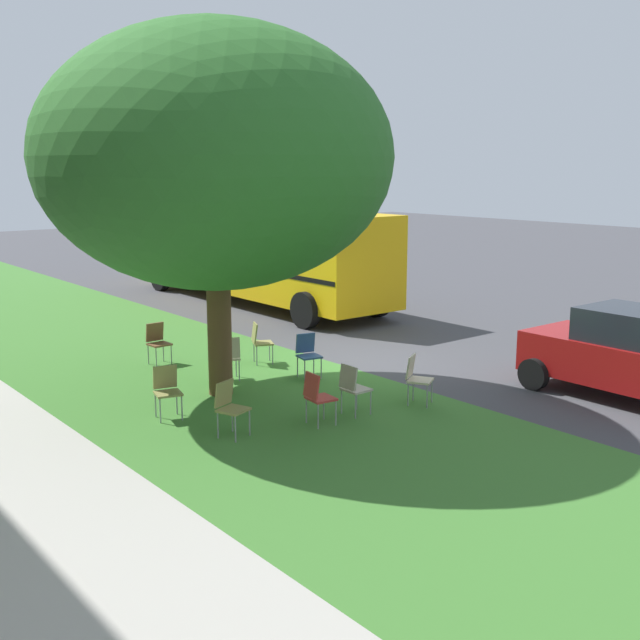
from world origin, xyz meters
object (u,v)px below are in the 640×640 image
chair_2 (230,404)px  chair_6 (167,388)px  chair_8 (416,376)px  chair_4 (353,386)px  chair_7 (229,355)px  street_tree (215,158)px  chair_0 (308,352)px  chair_3 (317,394)px  parked_car (632,354)px  chair_5 (260,340)px  school_bus (257,246)px  chair_1 (158,340)px

chair_2 → chair_6: 1.47m
chair_2 → chair_8: (-0.65, -3.46, 0.00)m
chair_4 → chair_7: size_ratio=1.00×
chair_2 → chair_7: 3.22m
street_tree → chair_0: street_tree is taller
chair_7 → chair_2: bearing=147.9°
chair_3 → chair_4: bearing=-88.3°
chair_4 → parked_car: bearing=-118.2°
chair_0 → chair_2: (-1.95, 3.06, 0.00)m
chair_0 → chair_4: same height
chair_5 → school_bus: size_ratio=0.08×
chair_8 → chair_2: bearing=79.4°
street_tree → chair_3: (-2.50, -0.28, -3.76)m
chair_0 → chair_6: bearing=98.8°
parked_car → school_bus: size_ratio=0.36×
chair_4 → chair_8: same height
chair_2 → chair_4: bearing=-100.9°
chair_5 → chair_1: bearing=52.2°
chair_7 → parked_car: bearing=-138.2°
chair_4 → parked_car: (-2.43, -4.52, 0.32)m
chair_3 → chair_7: 3.18m
chair_3 → chair_6: bearing=42.3°
chair_3 → chair_8: same height
chair_0 → school_bus: school_bus is taller
chair_2 → chair_8: bearing=-100.6°
school_bus → chair_8: bearing=160.2°
chair_1 → chair_2: 4.94m
chair_6 → chair_1: bearing=-24.8°
chair_1 → chair_6: 3.70m
chair_3 → chair_5: same height
chair_6 → school_bus: school_bus is taller
chair_7 → school_bus: 8.98m
chair_1 → chair_5: size_ratio=1.00×
street_tree → chair_4: bearing=-156.7°
chair_0 → chair_7: (0.77, 1.35, 0.00)m
chair_0 → chair_3: bearing=145.0°
street_tree → school_bus: street_tree is taller
chair_4 → chair_8: size_ratio=1.00×
chair_7 → street_tree: bearing=137.8°
chair_5 → chair_2: bearing=139.7°
street_tree → chair_4: street_tree is taller
chair_4 → chair_7: bearing=8.4°
chair_8 → school_bus: school_bus is taller
chair_3 → chair_1: bearing=1.7°
chair_2 → chair_4: 2.21m
chair_5 → chair_4: bearing=168.8°
chair_4 → chair_7: (3.14, 0.47, 0.00)m
chair_4 → chair_6: (1.85, 2.49, 0.00)m
chair_2 → chair_5: bearing=-40.3°
chair_0 → parked_car: (-4.80, -3.63, 0.32)m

